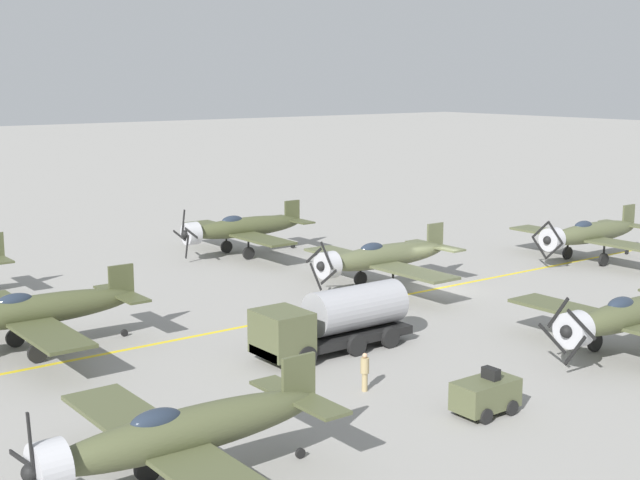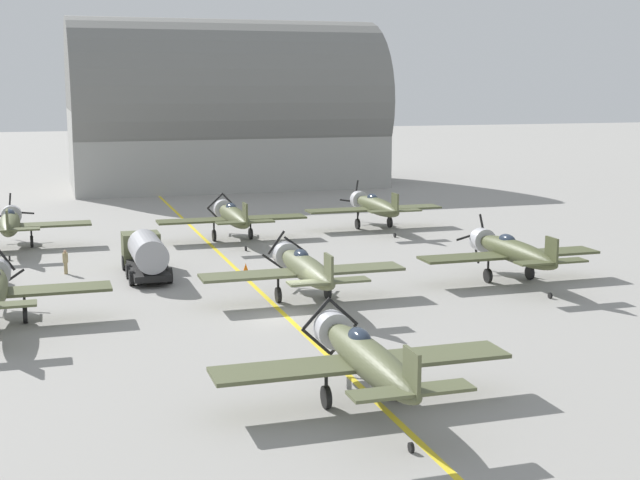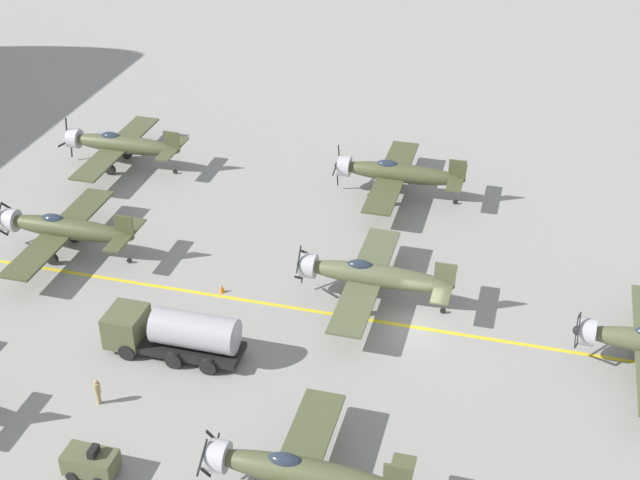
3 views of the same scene
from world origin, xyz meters
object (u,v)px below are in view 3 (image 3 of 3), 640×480
airplane_far_center (64,228)px  traffic_cone (222,289)px  tow_tractor (91,462)px  ground_crew_inspecting (97,391)px  airplane_mid_right (397,173)px  fuel_tanker (173,333)px  airplane_far_right (120,144)px  airplane_mid_left (301,473)px  airplane_mid_center (372,275)px

airplane_far_center → traffic_cone: airplane_far_center is taller
tow_tractor → ground_crew_inspecting: 5.16m
airplane_mid_right → traffic_cone: (-15.46, 8.32, -1.74)m
airplane_far_center → ground_crew_inspecting: bearing=-158.8°
ground_crew_inspecting → fuel_tanker: bearing=-24.4°
airplane_far_right → ground_crew_inspecting: size_ratio=7.36×
airplane_mid_left → tow_tractor: bearing=108.9°
airplane_mid_right → traffic_cone: bearing=168.6°
ground_crew_inspecting → airplane_mid_center: bearing=-43.0°
fuel_tanker → ground_crew_inspecting: 5.56m
airplane_mid_right → airplane_mid_left: bearing=-160.5°
airplane_mid_right → airplane_far_right: size_ratio=1.00×
airplane_mid_right → fuel_tanker: bearing=175.2°
airplane_mid_center → ground_crew_inspecting: size_ratio=7.36×
airplane_mid_right → tow_tractor: airplane_mid_right is taller
fuel_tanker → traffic_cone: (6.58, -0.44, -1.24)m
tow_tractor → traffic_cone: bearing=-2.3°
airplane_mid_right → airplane_mid_left: 31.00m
airplane_far_center → tow_tractor: (-17.97, -11.13, -1.22)m
airplane_mid_left → fuel_tanker: size_ratio=1.50×
airplane_far_right → ground_crew_inspecting: airplane_far_right is taller
airplane_far_right → fuel_tanker: size_ratio=1.50×
airplane_mid_center → traffic_cone: 9.69m
airplane_far_right → airplane_mid_left: (-30.14, -23.74, 0.00)m
airplane_mid_center → fuel_tanker: airplane_mid_center is taller
airplane_mid_right → airplane_mid_center: size_ratio=1.00×
airplane_mid_left → ground_crew_inspecting: (3.89, 12.46, -1.12)m
airplane_mid_right → airplane_mid_center: airplane_mid_right is taller
airplane_mid_left → airplane_mid_center: size_ratio=1.00×
tow_tractor → traffic_cone: 16.37m
airplane_far_center → airplane_mid_right: bearing=-68.8°
fuel_tanker → airplane_mid_right: bearing=-21.7°
airplane_mid_center → airplane_mid_right: bearing=4.5°
airplane_mid_right → ground_crew_inspecting: bearing=174.7°
airplane_far_right → airplane_mid_left: 38.37m
airplane_far_right → airplane_mid_center: 26.91m
airplane_mid_center → traffic_cone: size_ratio=21.82×
ground_crew_inspecting → traffic_cone: ground_crew_inspecting is taller
airplane_mid_center → tow_tractor: airplane_mid_center is taller
airplane_mid_center → fuel_tanker: bearing=128.9°
airplane_mid_center → fuel_tanker: (-7.98, 9.87, -0.50)m
airplane_mid_right → ground_crew_inspecting: 29.26m
airplane_mid_right → airplane_far_center: 24.41m
airplane_far_center → tow_tractor: size_ratio=4.62×
ground_crew_inspecting → traffic_cone: size_ratio=2.96×
airplane_mid_left → ground_crew_inspecting: 13.11m
airplane_far_right → airplane_mid_left: size_ratio=1.00×
airplane_mid_right → ground_crew_inspecting: airplane_mid_right is taller
airplane_mid_left → airplane_mid_center: same height
tow_tractor → traffic_cone: tow_tractor is taller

